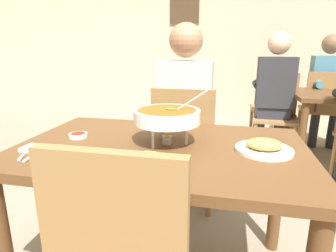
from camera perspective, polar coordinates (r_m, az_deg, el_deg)
The scene contains 17 objects.
cafe_rear_partition at distance 4.56m, azimuth 9.20°, elevation 19.64°, with size 10.00×0.10×3.00m, color beige.
picture_frame_hung at distance 4.59m, azimuth 3.40°, elevation 23.50°, with size 0.44×0.03×0.56m, color #4C3823.
dining_table_main at distance 1.32m, azimuth -1.41°, elevation -8.24°, with size 1.30×0.83×0.72m.
chair_diner_main at distance 2.00m, azimuth 3.38°, elevation -3.17°, with size 0.44×0.44×0.90m.
diner_main at distance 1.97m, azimuth 3.64°, elevation 3.65°, with size 0.40×0.45×1.31m.
curry_bowl at distance 1.26m, azimuth -0.22°, elevation 1.94°, with size 0.33×0.30×0.26m.
rice_plate at distance 1.04m, azimuth -4.35°, elevation -7.40°, with size 0.24×0.24×0.06m.
appetizer_plate at distance 1.26m, azimuth 18.92°, elevation -4.06°, with size 0.24×0.24×0.06m.
sauce_dish at distance 1.46m, azimuth -17.77°, elevation -1.78°, with size 0.09×0.09×0.02m.
napkin_folded at distance 1.34m, azimuth -25.11°, elevation -4.16°, with size 0.12×0.08×0.02m, color white.
fork_utensil at distance 1.32m, azimuth -27.08°, elevation -4.92°, with size 0.01×0.17×0.01m, color silver.
spoon_utensil at distance 1.29m, azimuth -25.34°, elevation -5.16°, with size 0.01×0.17×0.01m, color silver.
chair_bg_middle at distance 3.74m, azimuth 28.87°, elevation 3.67°, with size 0.48×0.48×0.90m.
chair_bg_right at distance 3.24m, azimuth 21.05°, elevation 3.03°, with size 0.49×0.49×0.90m.
chair_bg_corner at distance 3.69m, azimuth 21.51°, elevation 4.38°, with size 0.45×0.45×0.90m.
patron_bg_middle at distance 3.80m, azimuth 29.61°, elevation 7.35°, with size 0.40×0.45×1.31m.
patron_bg_right at distance 3.11m, azimuth 20.75°, elevation 7.02°, with size 0.40×0.45×1.31m.
Camera 1 is at (0.29, -1.17, 1.14)m, focal length 30.04 mm.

